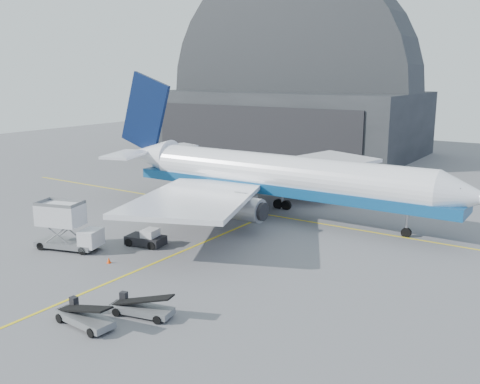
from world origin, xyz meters
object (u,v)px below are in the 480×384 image
Objects in this scene: airliner at (270,175)px; pushback_tug at (147,239)px; belt_loader_b at (84,317)px; catering_truck at (66,227)px; belt_loader_a at (141,308)px.

pushback_tug is at bearing -103.29° from airliner.
airliner is 9.55× the size of belt_loader_b.
belt_loader_b is (7.85, -13.99, -0.06)m from pushback_tug.
catering_truck is 1.34× the size of belt_loader_b.
belt_loader_a is (15.07, -6.24, -1.56)m from catering_truck.
airliner reaches higher than belt_loader_a.
airliner is 11.97× the size of pushback_tug.
pushback_tug is 16.04m from belt_loader_b.
belt_loader_a reaches higher than pushback_tug.
airliner is at bearing 66.72° from pushback_tug.
pushback_tug is at bearing 26.12° from catering_truck.
airliner reaches higher than pushback_tug.
airliner is 30.38m from belt_loader_b.
belt_loader_a is 3.63m from belt_loader_b.
airliner is 27.81m from belt_loader_a.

